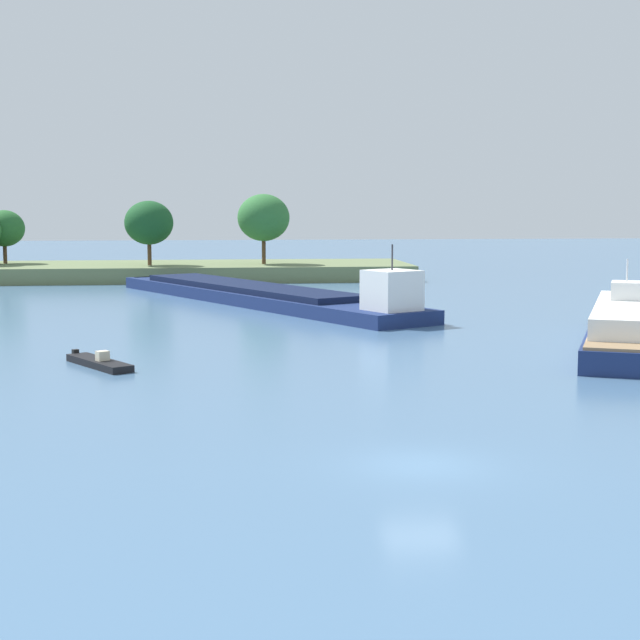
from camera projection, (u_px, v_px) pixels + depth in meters
ground_plane at (421, 465)px, 31.65m from camera, size 400.00×400.00×0.00m
treeline_island at (144, 257)px, 109.54m from camera, size 53.62×15.43×9.51m
cargo_barge at (262, 294)px, 82.49m from camera, size 24.89×39.08×5.63m
white_riverboat at (625, 327)px, 57.76m from camera, size 12.84×22.08×5.05m
fishing_skiff at (99, 362)px, 50.79m from camera, size 3.96×5.38×0.87m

